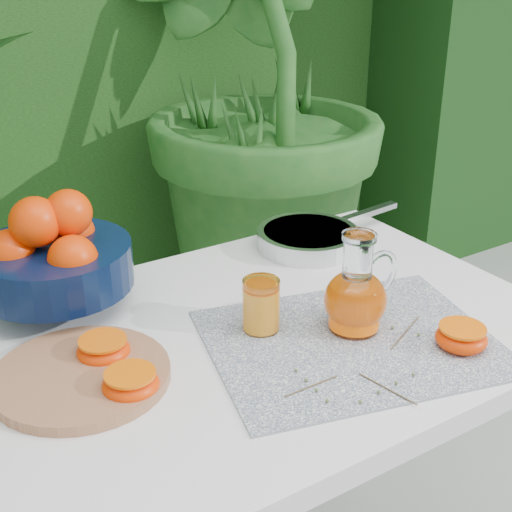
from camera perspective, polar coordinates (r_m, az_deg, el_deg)
potted_plant_right at (r=2.48m, az=-0.95°, el=14.04°), size 2.18×2.18×1.82m
white_table at (r=1.28m, az=0.49°, el=-8.98°), size 1.00×0.70×0.75m
placemat at (r=1.20m, az=7.61°, el=-6.82°), size 0.54×0.47×0.00m
cutting_board at (r=1.13m, az=-13.82°, el=-9.29°), size 0.36×0.36×0.02m
fruit_bowl at (r=1.31m, az=-15.99°, el=-0.00°), size 0.33×0.33×0.22m
juice_pitcher at (r=1.21m, az=8.03°, el=-3.22°), size 0.16×0.12×0.18m
juice_tumbler at (r=1.20m, az=0.41°, el=-4.04°), size 0.07×0.07×0.09m
saute_pan at (r=1.53m, az=4.28°, el=1.49°), size 0.39×0.24×0.04m
orange_halves at (r=1.12m, az=-1.55°, el=-8.02°), size 0.61×0.38×0.04m
thyme_sprigs at (r=1.14m, az=9.22°, el=-8.64°), size 0.33×0.22×0.01m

